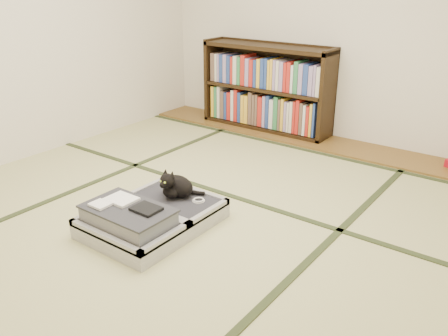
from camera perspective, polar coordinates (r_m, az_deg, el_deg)
The scene contains 9 objects.
floor at distance 3.52m, azimuth -4.07°, elevation -5.33°, with size 4.50×4.50×0.00m, color tan.
wood_strip at distance 5.07m, azimuth 10.74°, elevation 3.29°, with size 4.00×0.50×0.02m, color brown.
room_shell at distance 3.12m, azimuth -4.84°, elevation 19.20°, with size 4.50×4.50×4.50m.
tatami_borders at distance 3.86m, azimuth 0.68°, elevation -2.56°, with size 4.00×4.50×0.01m.
bookcase at distance 5.30m, azimuth 5.12°, elevation 9.38°, with size 1.50×0.34×0.96m.
suitcase at distance 3.28m, azimuth -9.03°, elevation -5.90°, with size 0.66×0.88×0.26m.
cat at distance 3.43m, azimuth -5.86°, elevation -2.17°, with size 0.29×0.30×0.24m.
cable_coil at distance 3.38m, azimuth -3.08°, elevation -3.91°, with size 0.09×0.09×0.02m.
hanger at distance 3.62m, azimuth -11.28°, elevation -4.76°, with size 0.46×0.27×0.01m.
Camera 1 is at (2.05, -2.35, 1.62)m, focal length 38.00 mm.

